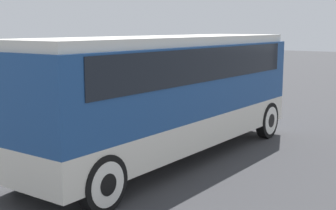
% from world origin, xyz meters
% --- Properties ---
extents(ground_plane, '(120.00, 120.00, 0.00)m').
position_xyz_m(ground_plane, '(0.00, 0.00, 0.00)').
color(ground_plane, '#38383A').
extents(tour_bus, '(9.66, 2.59, 3.29)m').
position_xyz_m(tour_bus, '(0.10, -0.00, 1.99)').
color(tour_bus, silver).
rests_on(tour_bus, ground_plane).
extents(parked_car_near, '(4.53, 1.95, 1.38)m').
position_xyz_m(parked_car_near, '(-0.38, 5.45, 0.69)').
color(parked_car_near, black).
rests_on(parked_car_near, ground_plane).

